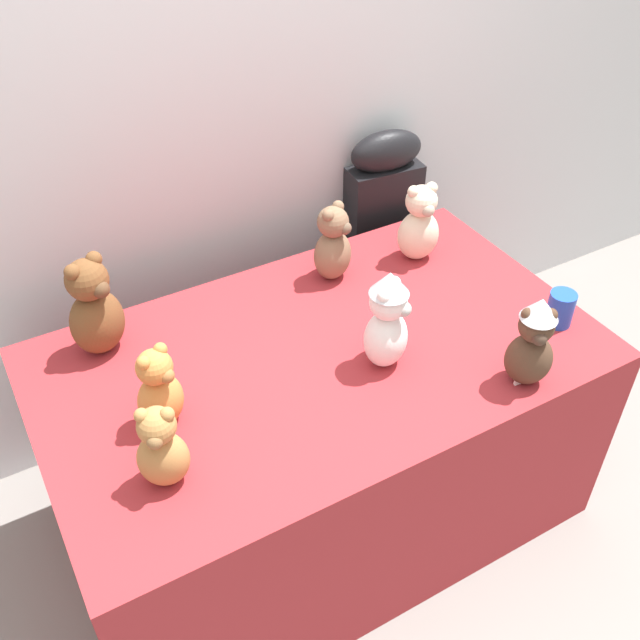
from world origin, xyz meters
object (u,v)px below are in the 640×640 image
at_px(display_table, 320,437).
at_px(teddy_bear_snow, 387,320).
at_px(teddy_bear_cream, 419,225).
at_px(teddy_bear_caramel, 161,449).
at_px(teddy_bear_cocoa, 533,343).
at_px(teddy_bear_ginger, 159,390).
at_px(teddy_bear_chestnut, 94,309).
at_px(teddy_bear_mocha, 333,245).
at_px(party_cup_blue, 560,309).
at_px(instrument_case, 380,252).

bearing_deg(display_table, teddy_bear_snow, -41.88).
height_order(teddy_bear_cream, teddy_bear_caramel, teddy_bear_cream).
height_order(display_table, teddy_bear_cocoa, teddy_bear_cocoa).
distance_m(teddy_bear_ginger, teddy_bear_caramel, 0.19).
relative_size(teddy_bear_ginger, teddy_bear_chestnut, 0.78).
bearing_deg(teddy_bear_ginger, teddy_bear_chestnut, 71.29).
bearing_deg(display_table, teddy_bear_cocoa, -41.39).
relative_size(teddy_bear_ginger, teddy_bear_cream, 0.88).
bearing_deg(teddy_bear_caramel, display_table, 47.89).
distance_m(teddy_bear_mocha, teddy_bear_cream, 0.31).
bearing_deg(teddy_bear_cream, teddy_bear_cocoa, -90.69).
height_order(teddy_bear_ginger, teddy_bear_caramel, teddy_bear_ginger).
bearing_deg(teddy_bear_cream, teddy_bear_chestnut, -175.91).
bearing_deg(teddy_bear_cocoa, teddy_bear_chestnut, 174.73).
relative_size(teddy_bear_cream, teddy_bear_caramel, 1.15).
height_order(display_table, party_cup_blue, party_cup_blue).
bearing_deg(teddy_bear_chestnut, teddy_bear_cocoa, -62.13).
relative_size(instrument_case, teddy_bear_cream, 3.72).
xyz_separation_m(teddy_bear_mocha, teddy_bear_cocoa, (0.21, -0.69, 0.01)).
distance_m(teddy_bear_ginger, teddy_bear_cocoa, 0.98).
distance_m(teddy_bear_caramel, party_cup_blue, 1.24).
xyz_separation_m(teddy_bear_cocoa, teddy_bear_caramel, (-0.98, 0.16, -0.03)).
height_order(teddy_bear_chestnut, teddy_bear_mocha, teddy_bear_chestnut).
distance_m(teddy_bear_snow, teddy_bear_chestnut, 0.81).
height_order(teddy_bear_cream, party_cup_blue, teddy_bear_cream).
height_order(display_table, teddy_bear_ginger, teddy_bear_ginger).
relative_size(teddy_bear_mocha, party_cup_blue, 2.42).
relative_size(teddy_bear_snow, party_cup_blue, 2.83).
height_order(teddy_bear_ginger, teddy_bear_chestnut, teddy_bear_chestnut).
xyz_separation_m(teddy_bear_ginger, teddy_bear_cocoa, (0.92, -0.35, 0.02)).
xyz_separation_m(instrument_case, teddy_bear_chestnut, (-1.16, -0.28, 0.36)).
distance_m(teddy_bear_mocha, teddy_bear_cocoa, 0.72).
height_order(display_table, teddy_bear_chestnut, teddy_bear_chestnut).
distance_m(teddy_bear_chestnut, teddy_bear_cream, 1.07).
bearing_deg(teddy_bear_chestnut, teddy_bear_snow, -59.71).
bearing_deg(teddy_bear_cream, teddy_bear_mocha, 179.22).
bearing_deg(teddy_bear_chestnut, teddy_bear_cream, -29.62).
height_order(teddy_bear_mocha, party_cup_blue, teddy_bear_mocha).
relative_size(instrument_case, teddy_bear_ginger, 4.21).
distance_m(display_table, teddy_bear_chestnut, 0.81).
xyz_separation_m(instrument_case, party_cup_blue, (0.07, -0.85, 0.27)).
distance_m(display_table, teddy_bear_cream, 0.77).
bearing_deg(instrument_case, teddy_bear_mocha, -137.83).
bearing_deg(party_cup_blue, teddy_bear_snow, 168.14).
relative_size(teddy_bear_cocoa, teddy_bear_cream, 1.02).
xyz_separation_m(instrument_case, teddy_bear_ginger, (-1.10, -0.64, 0.33)).
relative_size(instrument_case, teddy_bear_caramel, 4.28).
bearing_deg(teddy_bear_mocha, teddy_bear_chestnut, 148.59).
bearing_deg(instrument_case, display_table, -130.51).
distance_m(instrument_case, teddy_bear_snow, 0.95).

